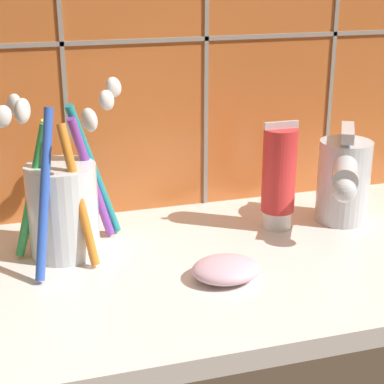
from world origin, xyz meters
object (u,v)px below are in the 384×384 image
Objects in this scene: toothpaste_tube at (279,177)px; sink_faucet at (344,179)px; toothbrush_cup at (63,202)px; soap_bar at (226,269)px.

toothpaste_tube is 7.70cm from sink_faucet.
soap_bar is (14.05, -10.16, -4.62)cm from toothbrush_cup.
toothbrush_cup reaches higher than soap_bar.
toothpaste_tube reaches higher than sink_faucet.
toothpaste_tube reaches higher than soap_bar.
soap_bar is at bearing -133.60° from toothpaste_tube.
toothpaste_tube is 1.86× the size of soap_bar.
toothpaste_tube is (23.73, 0.01, 0.43)cm from toothbrush_cup.
toothpaste_tube is at bearing 0.01° from toothbrush_cup.
sink_faucet is 20.08cm from soap_bar.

